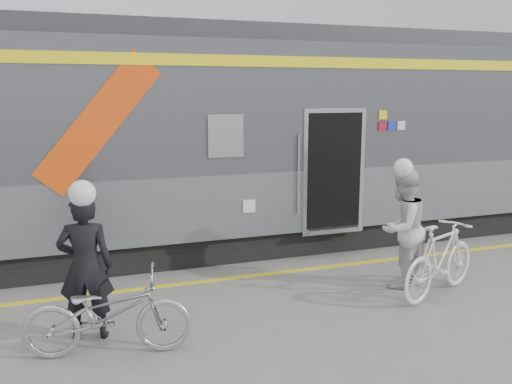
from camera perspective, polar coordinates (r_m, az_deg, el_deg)
name	(u,v)px	position (r m, az deg, el deg)	size (l,w,h in m)	color
ground	(330,326)	(7.22, 7.83, -13.81)	(90.00, 90.00, 0.00)	slate
train	(194,140)	(10.32, -6.59, 5.41)	(24.00, 3.17, 4.10)	black
safety_strip	(270,274)	(9.04, 1.53, -8.57)	(24.00, 0.12, 0.01)	yellow
man	(85,267)	(6.87, -17.52, -7.51)	(0.65, 0.43, 1.79)	black
bicycle_left	(108,314)	(6.49, -15.32, -12.23)	(0.66, 1.88, 0.99)	#A3A5AA
woman	(402,228)	(8.56, 15.11, -3.70)	(0.89, 0.69, 1.83)	silver
bicycle_right	(440,259)	(8.41, 18.81, -6.71)	(0.52, 1.84, 1.11)	white
helmet_man	(80,180)	(6.62, -18.02, 1.19)	(0.31, 0.31, 0.31)	white
helmet_woman	(405,159)	(8.37, 15.45, 3.35)	(0.29, 0.29, 0.29)	white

